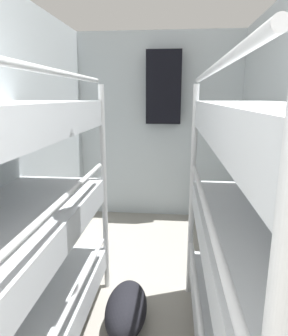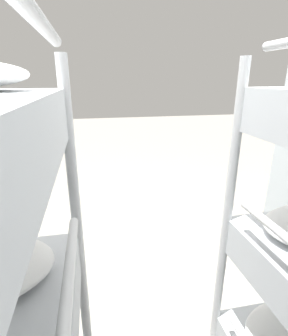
# 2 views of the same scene
# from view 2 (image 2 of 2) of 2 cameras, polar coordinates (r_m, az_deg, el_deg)

# --- Properties ---
(ground_plane) EXTENTS (20.00, 20.00, 0.00)m
(ground_plane) POSITION_cam_2_polar(r_m,az_deg,el_deg) (2.31, -1.54, -26.28)
(ground_plane) COLOR gray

